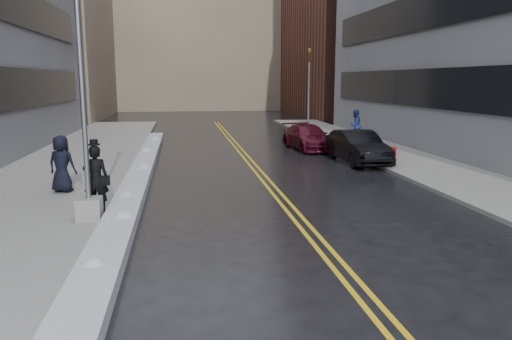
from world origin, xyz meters
name	(u,v)px	position (x,y,z in m)	size (l,w,h in m)	color
ground	(215,242)	(0.00, 0.00, 0.00)	(160.00, 160.00, 0.00)	black
sidewalk_west	(63,172)	(-5.75, 10.00, 0.07)	(5.50, 50.00, 0.15)	gray
sidewalk_east	(413,163)	(10.00, 10.00, 0.07)	(4.00, 50.00, 0.15)	gray
lane_line_left	(252,169)	(2.35, 10.00, 0.00)	(0.12, 50.00, 0.01)	gold
lane_line_right	(259,168)	(2.65, 10.00, 0.00)	(0.12, 50.00, 0.01)	gold
snow_ridge	(139,176)	(-2.45, 8.00, 0.17)	(0.90, 30.00, 0.34)	silver
building_west_far	(34,30)	(-15.50, 44.00, 9.00)	(14.00, 22.00, 18.00)	gray
building_far	(199,28)	(2.00, 60.00, 11.00)	(36.00, 16.00, 22.00)	gray
lamppost	(85,133)	(-3.30, 2.00, 2.53)	(0.65, 0.65, 7.62)	gray
fire_hydrant	(394,153)	(9.00, 10.00, 0.55)	(0.26, 0.26, 0.73)	maroon
traffic_signal	(309,87)	(8.50, 24.00, 3.40)	(0.16, 0.20, 6.00)	gray
pedestrian_fedora	(96,179)	(-3.20, 2.69, 1.13)	(0.72, 0.47, 1.97)	black
pedestrian_c	(62,164)	(-4.79, 5.67, 1.12)	(0.95, 0.62, 1.94)	black
pedestrian_east	(355,125)	(10.12, 18.45, 1.11)	(0.93, 0.73, 1.92)	navy
car_black	(357,147)	(7.50, 10.74, 0.78)	(1.65, 4.74, 1.56)	black
car_maroon	(308,137)	(6.40, 15.81, 0.70)	(1.95, 4.80, 1.39)	#450B1A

